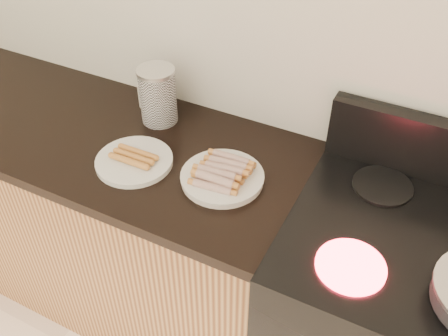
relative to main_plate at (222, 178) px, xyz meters
The scene contains 11 objects.
wall_back 0.54m from the main_plate, 115.60° to the left, with size 4.00×0.04×2.60m, color silver.
cabinet_base 0.99m from the main_plate, behind, with size 2.20×0.59×0.86m, color tan.
counter_slab 0.86m from the main_plate, behind, with size 2.20×0.62×0.04m, color black.
burner_near_left 0.48m from the main_plate, 19.43° to the right, with size 0.18×0.18×0.01m, color #FF1E2D.
burner_far_left 0.48m from the main_plate, 22.05° to the left, with size 0.18×0.18×0.01m, color black.
main_plate is the anchor object (origin of this frame).
side_plate 0.29m from the main_plate, 169.24° to the right, with size 0.25×0.25×0.02m, color white.
hotdog_pile 0.03m from the main_plate, 97.13° to the left, with size 0.12×0.17×0.05m.
plain_sausages 0.29m from the main_plate, 169.24° to the right, with size 0.14×0.07×0.02m.
canister 0.41m from the main_plate, 151.36° to the left, with size 0.13×0.13×0.20m.
mug 0.50m from the main_plate, 150.05° to the left, with size 0.07×0.07×0.09m, color silver.
Camera 1 is at (0.69, 0.64, 1.93)m, focal length 40.00 mm.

